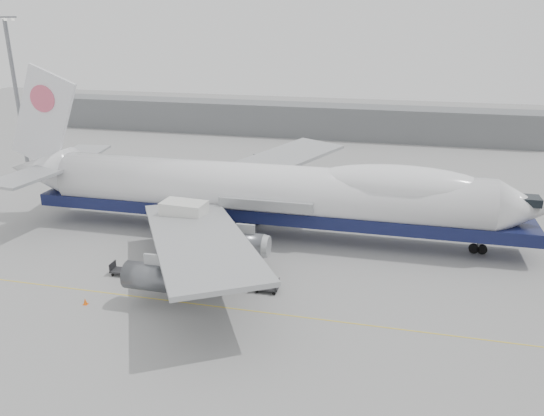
# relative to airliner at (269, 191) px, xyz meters

# --- Properties ---
(ground) EXTENTS (260.00, 260.00, 0.00)m
(ground) POSITION_rel_airliner_xyz_m (-0.64, -12.00, -5.62)
(ground) COLOR gray
(ground) RESTS_ON ground
(apron_line) EXTENTS (60.00, 0.15, 0.01)m
(apron_line) POSITION_rel_airliner_xyz_m (-0.64, -18.00, -5.62)
(apron_line) COLOR gold
(apron_line) RESTS_ON ground
(hangar) EXTENTS (110.00, 8.00, 7.00)m
(hangar) POSITION_rel_airliner_xyz_m (-10.64, 58.00, -2.12)
(hangar) COLOR slate
(hangar) RESTS_ON ground
(floodlight_mast) EXTENTS (2.40, 2.40, 25.43)m
(floodlight_mast) POSITION_rel_airliner_xyz_m (-42.64, 12.00, 8.64)
(floodlight_mast) COLOR slate
(floodlight_mast) RESTS_ON ground
(airliner) EXTENTS (67.00, 55.30, 19.98)m
(airliner) POSITION_rel_airliner_xyz_m (0.00, 0.00, 0.00)
(airliner) COLOR white
(airliner) RESTS_ON ground
(catering_truck) EXTENTS (5.47, 3.98, 6.16)m
(catering_truck) POSITION_rel_airliner_xyz_m (-7.93, -7.48, -2.17)
(catering_truck) COLOR #1A1F4E
(catering_truck) RESTS_ON ground
(traffic_cone) EXTENTS (0.43, 0.43, 0.64)m
(traffic_cone) POSITION_rel_airliner_xyz_m (-12.84, -20.42, -5.32)
(traffic_cone) COLOR #FF600D
(traffic_cone) RESTS_ON ground
(dolly_0) EXTENTS (2.30, 1.35, 1.30)m
(dolly_0) POSITION_rel_airliner_xyz_m (-12.38, -14.09, -5.09)
(dolly_0) COLOR #2D2D30
(dolly_0) RESTS_ON ground
(dolly_1) EXTENTS (2.30, 1.35, 1.30)m
(dolly_1) POSITION_rel_airliner_xyz_m (-8.50, -14.09, -5.09)
(dolly_1) COLOR #2D2D30
(dolly_1) RESTS_ON ground
(dolly_2) EXTENTS (2.30, 1.35, 1.30)m
(dolly_2) POSITION_rel_airliner_xyz_m (-4.63, -14.09, -5.09)
(dolly_2) COLOR #2D2D30
(dolly_2) RESTS_ON ground
(dolly_3) EXTENTS (2.30, 1.35, 1.30)m
(dolly_3) POSITION_rel_airliner_xyz_m (-0.76, -14.09, -5.09)
(dolly_3) COLOR #2D2D30
(dolly_3) RESTS_ON ground
(dolly_4) EXTENTS (2.30, 1.35, 1.30)m
(dolly_4) POSITION_rel_airliner_xyz_m (3.11, -14.09, -5.09)
(dolly_4) COLOR #2D2D30
(dolly_4) RESTS_ON ground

